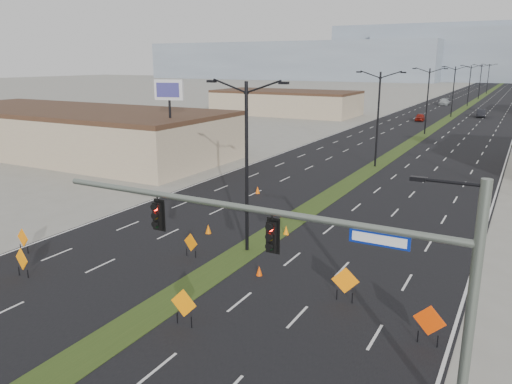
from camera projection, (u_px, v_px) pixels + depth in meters
The scene contains 29 objects.
ground at pixel (99, 347), 19.93m from camera, with size 600.00×600.00×0.00m, color gray.
road_surface at pixel (453, 115), 104.83m from camera, with size 25.00×400.00×0.02m, color black.
median_strip at pixel (453, 115), 104.83m from camera, with size 2.00×400.00×0.04m, color #2A3F16.
building_sw_near at pixel (71, 133), 60.96m from camera, with size 40.00×16.00×5.00m, color tan.
building_sw_far at pixel (286, 104), 106.33m from camera, with size 30.00×14.00×4.50m, color tan.
mesa_west at pixel (292, 61), 310.38m from camera, with size 180.00×50.00×22.00m, color gray.
mesa_backdrop at pixel (455, 52), 301.40m from camera, with size 140.00×50.00×32.00m, color gray.
signal_mast at pixel (322, 258), 16.45m from camera, with size 16.30×0.60×8.00m.
streetlight_0 at pixel (247, 162), 28.74m from camera, with size 5.15×0.24×10.02m.
streetlight_1 at pixel (378, 116), 52.51m from camera, with size 5.15×0.24×10.02m.
streetlight_2 at pixel (427, 99), 76.28m from camera, with size 5.15×0.24×10.02m.
streetlight_3 at pixel (453, 90), 100.05m from camera, with size 5.15×0.24×10.02m.
streetlight_4 at pixel (469, 84), 123.82m from camera, with size 5.15×0.24×10.02m.
streetlight_5 at pixel (480, 81), 147.59m from camera, with size 5.15×0.24×10.02m.
streetlight_6 at pixel (488, 78), 171.36m from camera, with size 5.15×0.24×10.02m.
car_left at pixel (420, 117), 94.79m from camera, with size 1.62×4.01×1.37m, color maroon.
car_mid at pixel (481, 113), 100.94m from camera, with size 1.64×4.69×1.55m, color black.
car_far at pixel (444, 102), 128.92m from camera, with size 2.20×5.40×1.57m, color #AAB1B4.
construction_sign_0 at pixel (23, 239), 29.54m from camera, with size 1.12×0.20×1.50m.
construction_sign_1 at pixel (22, 260), 26.17m from camera, with size 1.21×0.26×1.63m.
construction_sign_2 at pixel (191, 243), 28.90m from camera, with size 1.07×0.27×1.45m.
construction_sign_3 at pixel (184, 304), 21.29m from camera, with size 1.29×0.07×1.72m.
construction_sign_4 at pixel (345, 282), 23.46m from camera, with size 1.28×0.33×1.74m.
construction_sign_5 at pixel (429, 322), 19.83m from camera, with size 1.31×0.16×1.75m.
cone_0 at pixel (208, 229), 32.95m from camera, with size 0.40×0.40×0.66m, color orange.
cone_1 at pixel (259, 271), 26.50m from camera, with size 0.34×0.34×0.57m, color #E44704.
cone_2 at pixel (286, 230), 32.72m from camera, with size 0.38×0.38×0.64m, color orange.
cone_3 at pixel (258, 190), 42.92m from camera, with size 0.39×0.39×0.65m, color #FF5F05.
pole_sign_west at pixel (169, 97), 49.90m from camera, with size 3.03×1.07×9.29m.
Camera 1 is at (13.99, -12.52, 11.09)m, focal length 35.00 mm.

